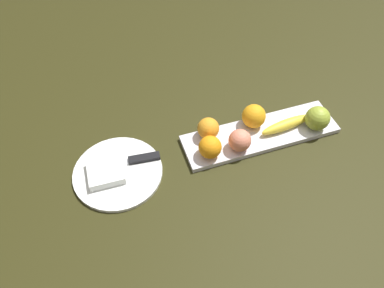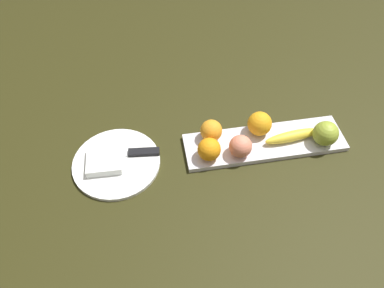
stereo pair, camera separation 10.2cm
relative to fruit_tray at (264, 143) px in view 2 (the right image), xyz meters
The scene contains 11 objects.
ground_plane 0.02m from the fruit_tray, 58.96° to the left, with size 2.40×2.40×0.00m, color black.
fruit_tray is the anchor object (origin of this frame).
apple 0.17m from the fruit_tray, 169.63° to the left, with size 0.07×0.07×0.07m, color #93A733.
banana 0.08m from the fruit_tray, behind, with size 0.17×0.03×0.03m, color yellow.
orange_near_apple 0.06m from the fruit_tray, 69.96° to the right, with size 0.07×0.07×0.07m, color orange.
orange_near_banana 0.18m from the fruit_tray, ahead, with size 0.07×0.07×0.07m, color orange.
orange_center 0.17m from the fruit_tray, 13.96° to the right, with size 0.06×0.06×0.06m, color orange.
peach 0.10m from the fruit_tray, 20.99° to the left, with size 0.07×0.07×0.07m, color #DE7E61.
dinner_plate 0.44m from the fruit_tray, ahead, with size 0.25×0.25×0.01m, color white.
folded_napkin 0.47m from the fruit_tray, ahead, with size 0.10×0.09×0.02m, color white.
knife 0.37m from the fruit_tray, ahead, with size 0.18×0.04×0.01m.
Camera 2 is at (0.32, 0.62, 0.84)m, focal length 33.88 mm.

